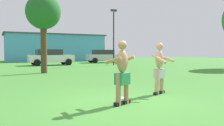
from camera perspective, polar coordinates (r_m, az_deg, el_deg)
The scene contains 9 objects.
ground_plane at distance 6.32m, azimuth 2.69°, elevation -9.54°, with size 80.00×80.00×0.00m, color #428433.
player_with_cap at distance 7.56m, azimuth 11.51°, elevation -0.74°, with size 0.71×0.73×1.64m.
player_in_green at distance 5.93m, azimuth 2.48°, elevation -2.01°, with size 0.76×0.72×1.63m.
frisbee at distance 6.82m, azimuth 2.19°, elevation -8.53°, with size 0.29×0.29×0.03m, color white.
car_white_near_post at distance 24.10m, azimuth -14.71°, elevation 1.44°, with size 4.32×2.06×1.58m.
car_silver_mid_lot at distance 28.79m, azimuth -1.94°, elevation 1.73°, with size 4.44×2.33×1.58m.
lamp_post at distance 23.50m, azimuth 0.40°, elevation 7.80°, with size 0.60×0.24×5.53m.
outbuilding_behind_lot at distance 35.61m, azimuth -13.76°, elevation 3.62°, with size 13.96×6.43×3.84m.
tree_left_field at distance 15.53m, azimuth -16.36°, elevation 11.50°, with size 2.16×2.16×4.92m.
Camera 1 is at (-3.01, -5.39, 1.35)m, focal length 37.60 mm.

